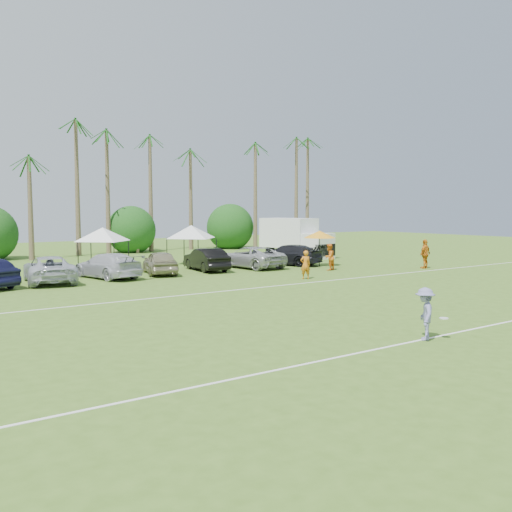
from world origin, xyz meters
TOP-DOWN VIEW (x-y plane):
  - ground at (0.00, 0.00)m, footprint 120.00×120.00m
  - field_lines at (0.00, 8.00)m, footprint 80.00×12.10m
  - palm_tree_4 at (-4.00, 38.00)m, footprint 2.40×2.40m
  - palm_tree_5 at (0.00, 38.00)m, footprint 2.40×2.40m
  - palm_tree_6 at (4.00, 38.00)m, footprint 2.40×2.40m
  - palm_tree_7 at (8.00, 38.00)m, footprint 2.40×2.40m
  - palm_tree_8 at (13.00, 38.00)m, footprint 2.40×2.40m
  - palm_tree_9 at (18.00, 38.00)m, footprint 2.40×2.40m
  - palm_tree_10 at (23.00, 38.00)m, footprint 2.40×2.40m
  - palm_tree_11 at (27.00, 38.00)m, footprint 2.40×2.40m
  - bush_tree_2 at (6.00, 39.00)m, footprint 4.00×4.00m
  - bush_tree_3 at (16.00, 39.00)m, footprint 4.00×4.00m
  - sideline_player_a at (6.00, 15.34)m, footprint 0.68×0.56m
  - sideline_player_b at (10.15, 17.87)m, footprint 0.99×0.87m
  - sideline_player_c at (16.08, 15.05)m, footprint 1.19×0.65m
  - box_truck at (14.76, 26.77)m, footprint 3.33×6.41m
  - canopy_tent_left at (-1.11, 27.45)m, footprint 3.89×3.89m
  - canopy_tent_right at (5.03, 26.59)m, footprint 3.97×3.97m
  - market_umbrella at (11.44, 20.23)m, footprint 2.18×2.18m
  - frisbee_player at (-0.74, 1.97)m, footprint 1.22×1.14m
  - parked_car_2 at (-6.11, 22.05)m, footprint 3.24×5.47m
  - parked_car_3 at (-2.84, 22.21)m, footprint 2.89×5.21m
  - parked_car_4 at (0.42, 22.19)m, footprint 2.82×4.50m
  - parked_car_5 at (3.69, 22.28)m, footprint 2.06×4.49m
  - parked_car_6 at (6.95, 22.02)m, footprint 2.84×5.34m
  - parked_car_7 at (10.22, 22.14)m, footprint 3.61×5.31m

SIDE VIEW (x-z plane):
  - ground at x=0.00m, z-range 0.00..0.00m
  - field_lines at x=0.00m, z-range 0.00..0.01m
  - parked_car_2 at x=-6.11m, z-range 0.00..1.43m
  - parked_car_3 at x=-2.84m, z-range 0.00..1.43m
  - parked_car_4 at x=0.42m, z-range 0.00..1.43m
  - parked_car_5 at x=3.69m, z-range 0.00..1.43m
  - parked_car_6 at x=6.95m, z-range 0.00..1.43m
  - parked_car_7 at x=10.22m, z-range 0.00..1.43m
  - frisbee_player at x=-0.74m, z-range 0.00..1.59m
  - sideline_player_a at x=6.00m, z-range 0.00..1.60m
  - sideline_player_b at x=10.15m, z-range 0.00..1.70m
  - sideline_player_c at x=16.08m, z-range 0.00..1.92m
  - box_truck at x=14.76m, z-range 0.11..3.26m
  - bush_tree_2 at x=6.00m, z-range -0.20..3.80m
  - bush_tree_3 at x=16.00m, z-range -0.20..3.80m
  - market_umbrella at x=11.44m, z-range 0.96..3.39m
  - canopy_tent_left at x=-1.11m, z-range 1.12..4.27m
  - canopy_tent_right at x=5.03m, z-range 1.15..4.37m
  - palm_tree_4 at x=-4.00m, z-range 3.03..11.93m
  - palm_tree_8 at x=13.00m, z-range 3.03..11.93m
  - palm_tree_5 at x=0.00m, z-range 3.40..13.30m
  - palm_tree_9 at x=18.00m, z-range 3.40..13.30m
  - palm_tree_6 at x=4.00m, z-range 3.76..14.66m
  - palm_tree_10 at x=23.00m, z-range 3.76..14.66m
  - palm_tree_7 at x=8.00m, z-range 4.11..16.01m
  - palm_tree_11 at x=27.00m, z-range 4.11..16.01m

